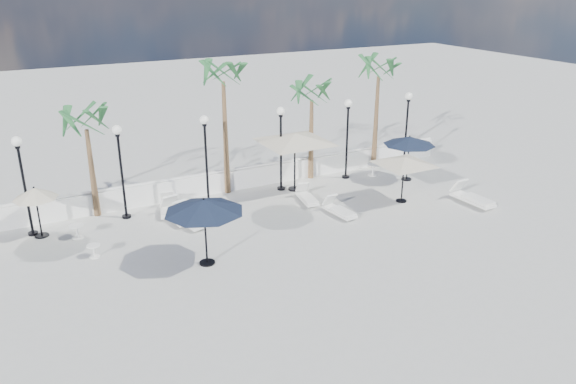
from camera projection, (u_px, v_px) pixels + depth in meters
name	position (u px, v px, depth m)	size (l,w,h in m)	color
ground	(274.00, 268.00, 18.83)	(100.00, 100.00, 0.00)	#AEAEA9
balustrade	(201.00, 185.00, 24.88)	(26.00, 0.30, 1.01)	white
lamppost_1	(22.00, 172.00, 20.34)	(0.36, 0.36, 3.84)	black
lamppost_2	(120.00, 159.00, 21.83)	(0.36, 0.36, 3.84)	black
lamppost_3	(206.00, 147.00, 23.32)	(0.36, 0.36, 3.84)	black
lamppost_4	(281.00, 137.00, 24.82)	(0.36, 0.36, 3.84)	black
lamppost_5	(348.00, 128.00, 26.31)	(0.36, 0.36, 3.84)	black
lamppost_6	(407.00, 120.00, 27.80)	(0.36, 0.36, 3.84)	black
palm_1	(86.00, 126.00, 21.61)	(2.60, 2.60, 4.70)	brown
palm_2	(223.00, 79.00, 23.55)	(2.60, 2.60, 6.10)	brown
palm_3	(312.00, 97.00, 25.81)	(2.60, 2.60, 4.90)	brown
palm_4	(379.00, 74.00, 27.10)	(2.60, 2.60, 5.70)	brown
lounger_2	(188.00, 218.00, 22.05)	(1.08, 2.04, 0.73)	white
lounger_3	(177.00, 214.00, 22.45)	(0.89, 2.06, 0.75)	white
lounger_4	(168.00, 208.00, 23.11)	(0.99, 1.84, 0.66)	white
lounger_5	(307.00, 197.00, 24.24)	(0.80, 1.73, 0.62)	white
lounger_6	(339.00, 210.00, 22.92)	(0.75, 1.75, 0.64)	white
lounger_7	(472.00, 198.00, 24.06)	(0.82, 2.12, 0.78)	white
side_table_0	(77.00, 230.00, 20.84)	(0.55, 0.55, 0.53)	white
side_table_1	(94.00, 250.00, 19.45)	(0.47, 0.47, 0.46)	white
side_table_2	(373.00, 169.00, 27.42)	(0.57, 0.57, 0.55)	white
parasol_navy_mid	(204.00, 206.00, 18.35)	(2.69, 2.69, 2.41)	black
parasol_navy_right	(409.00, 141.00, 26.26)	(2.45, 2.45, 2.19)	black
parasol_cream_sq_a	(295.00, 134.00, 24.74)	(5.82, 5.82, 2.86)	black
parasol_cream_sq_b	(405.00, 158.00, 23.65)	(4.30, 4.30, 2.16)	black
parasol_cream_small	(35.00, 194.00, 20.49)	(1.63, 1.63, 2.00)	black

